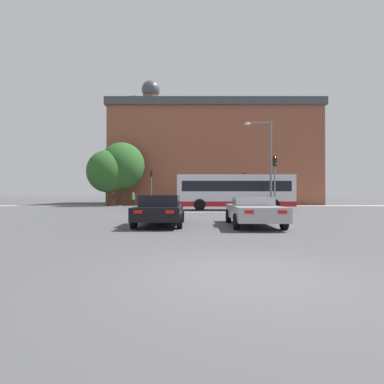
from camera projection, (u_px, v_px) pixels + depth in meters
The scene contains 16 objects.
ground_plane at pixel (242, 276), 5.12m from camera, with size 400.00×400.00×0.00m, color #474749.
stop_line_strip at pixel (203, 212), 23.02m from camera, with size 8.30×0.30×0.01m, color silver.
far_pavement at pixel (199, 206), 36.51m from camera, with size 69.22×2.50×0.01m, color #A09B91.
brick_civic_building at pixel (212, 157), 46.78m from camera, with size 29.16×16.15×19.23m.
car_saloon_left at pixel (161, 209), 13.55m from camera, with size 2.08×4.65×1.36m.
car_roadster_right at pixel (253, 211), 13.30m from camera, with size 2.15×4.95×1.28m.
bus_crossing_lead at pixel (235, 191), 26.78m from camera, with size 10.24×2.66×3.11m.
traffic_light_near_right at pixel (275, 175), 23.33m from camera, with size 0.26×0.31×4.40m.
traffic_light_far_right at pixel (245, 184), 35.59m from camera, with size 0.26×0.31×3.91m.
traffic_light_far_left at pixel (152, 182), 36.03m from camera, with size 0.26×0.31×4.33m.
street_lamp_junction at pixel (267, 156), 24.09m from camera, with size 2.23×0.36×7.34m.
pedestrian_waiting at pixel (114, 198), 36.26m from camera, with size 0.30×0.44×1.61m.
pedestrian_walking_east at pixel (134, 198), 35.88m from camera, with size 0.43×0.45×1.63m.
pedestrian_walking_west at pixel (180, 198), 37.38m from camera, with size 0.33×0.45×1.70m.
tree_by_building at pixel (108, 171), 35.98m from camera, with size 4.82×4.82×6.71m.
tree_kerbside at pixel (123, 166), 37.11m from camera, with size 5.55×5.55×7.83m.
Camera 1 is at (-0.85, -5.13, 1.39)m, focal length 28.00 mm.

